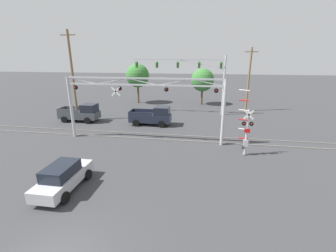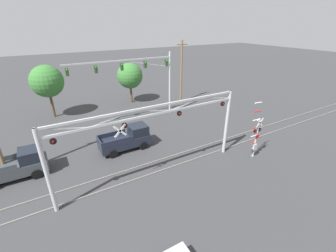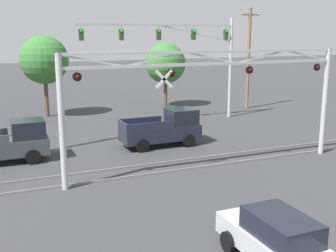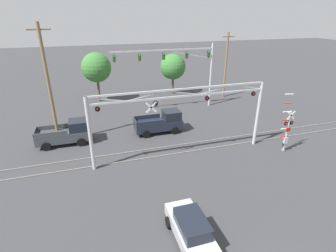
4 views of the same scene
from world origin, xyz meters
name	(u,v)px [view 2 (image 2 of 4)]	position (x,y,z in m)	size (l,w,h in m)	color
rail_track_near	(154,173)	(0.00, 13.98, 0.05)	(80.00, 0.08, 0.10)	gray
rail_track_far	(146,164)	(0.00, 15.41, 0.05)	(80.00, 0.08, 0.10)	gray
crossing_gantry	(154,129)	(-0.01, 13.69, 4.11)	(14.64, 0.29, 5.89)	#B7BABF
crossing_signal_mast	(256,138)	(8.84, 11.72, 1.91)	(1.34, 0.35, 5.32)	#B7BABF
traffic_signal_span	(145,73)	(4.56, 24.99, 5.62)	(12.44, 0.39, 7.87)	#B7BABF
pickup_truck_lead	(128,139)	(-0.30, 18.80, 1.03)	(4.76, 2.07, 2.19)	#1E2333
pickup_truck_following	(17,166)	(-9.27, 18.90, 1.03)	(4.78, 2.07, 2.19)	#3D4247
utility_pole_right	(181,72)	(11.62, 27.89, 4.58)	(1.80, 0.28, 8.87)	brown
background_tree_beyond_span	(130,76)	(5.13, 31.54, 4.00)	(3.68, 3.68, 5.85)	brown
background_tree_far_left_verge	(47,81)	(-5.62, 31.10, 4.59)	(3.88, 3.88, 6.54)	brown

